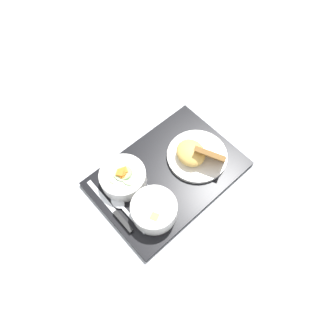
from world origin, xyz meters
TOP-DOWN VIEW (x-y plane):
  - ground_plane at (0.00, 0.00)m, footprint 4.00×4.00m
  - serving_tray at (0.00, 0.00)m, footprint 0.46×0.35m
  - bowl_salad at (-0.12, 0.05)m, footprint 0.13×0.13m
  - bowl_soup at (-0.11, -0.08)m, footprint 0.13×0.13m
  - plate_main at (0.10, -0.01)m, footprint 0.18×0.18m
  - knife at (-0.19, -0.02)m, footprint 0.03×0.20m
  - spoon at (-0.17, -0.02)m, footprint 0.04×0.15m

SIDE VIEW (x-z plane):
  - ground_plane at x=0.00m, z-range 0.00..0.00m
  - serving_tray at x=0.00m, z-range 0.00..0.02m
  - knife at x=-0.19m, z-range 0.01..0.03m
  - spoon at x=-0.17m, z-range 0.01..0.03m
  - plate_main at x=0.10m, z-range -0.01..0.08m
  - bowl_salad at x=-0.12m, z-range 0.01..0.07m
  - bowl_soup at x=-0.11m, z-range 0.02..0.08m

